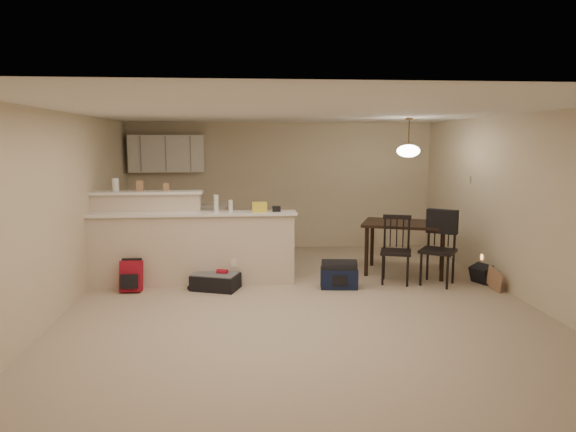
{
  "coord_description": "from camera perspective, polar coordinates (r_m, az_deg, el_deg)",
  "views": [
    {
      "loc": [
        -0.71,
        -6.68,
        2.12
      ],
      "look_at": [
        -0.1,
        0.7,
        1.05
      ],
      "focal_mm": 32.0,
      "sensor_mm": 36.0,
      "label": 1
    }
  ],
  "objects": [
    {
      "name": "kitchen_counter",
      "position": [
        10.09,
        -12.01,
        -1.48
      ],
      "size": [
        1.8,
        0.6,
        0.9
      ],
      "primitive_type": "cube",
      "color": "white",
      "rests_on": "ground"
    },
    {
      "name": "pendant_lamp",
      "position": [
        8.38,
        13.23,
        7.12
      ],
      "size": [
        0.36,
        0.36,
        0.62
      ],
      "color": "brown",
      "rests_on": "room"
    },
    {
      "name": "jar",
      "position": [
        8.06,
        -18.62,
        3.31
      ],
      "size": [
        0.1,
        0.1,
        0.2
      ],
      "primitive_type": "cylinder",
      "color": "silver",
      "rests_on": "breakfast_bar"
    },
    {
      "name": "dining_chair_far",
      "position": [
        7.96,
        16.32,
        -3.52
      ],
      "size": [
        0.65,
        0.65,
        1.09
      ],
      "primitive_type": null,
      "rotation": [
        0.0,
        0.0,
        -0.61
      ],
      "color": "black",
      "rests_on": "ground"
    },
    {
      "name": "cardboard_sheet",
      "position": [
        8.02,
        21.95,
        -6.59
      ],
      "size": [
        0.02,
        0.4,
        0.3
      ],
      "primitive_type": "cube",
      "rotation": [
        0.0,
        0.0,
        1.59
      ],
      "color": "#A07453",
      "rests_on": "ground"
    },
    {
      "name": "bottle_a",
      "position": [
        7.64,
        -7.98,
        1.38
      ],
      "size": [
        0.07,
        0.07,
        0.26
      ],
      "primitive_type": "cylinder",
      "color": "silver",
      "rests_on": "breakfast_bar"
    },
    {
      "name": "navy_duffel",
      "position": [
        7.6,
        5.69,
        -6.88
      ],
      "size": [
        0.56,
        0.34,
        0.29
      ],
      "primitive_type": "cube",
      "rotation": [
        0.0,
        0.0,
        -0.1
      ],
      "color": "#111A37",
      "rests_on": "ground"
    },
    {
      "name": "black_daypack",
      "position": [
        8.35,
        20.79,
        -6.08
      ],
      "size": [
        0.32,
        0.36,
        0.27
      ],
      "primitive_type": "cube",
      "rotation": [
        0.0,
        0.0,
        1.97
      ],
      "color": "black",
      "rests_on": "ground"
    },
    {
      "name": "breakfast_bar",
      "position": [
        7.88,
        -12.3,
        -3.03
      ],
      "size": [
        3.08,
        0.58,
        1.39
      ],
      "color": "beige",
      "rests_on": "ground"
    },
    {
      "name": "dining_table",
      "position": [
        8.5,
        12.95,
        -1.38
      ],
      "size": [
        1.56,
        1.31,
        0.83
      ],
      "rotation": [
        0.0,
        0.0,
        -0.37
      ],
      "color": "black",
      "rests_on": "ground"
    },
    {
      "name": "cereal_box",
      "position": [
        7.98,
        -16.14,
        3.23
      ],
      "size": [
        0.1,
        0.07,
        0.16
      ],
      "primitive_type": "cube",
      "color": "#A07453",
      "rests_on": "breakfast_bar"
    },
    {
      "name": "thermostat",
      "position": [
        9.04,
        19.45,
        3.83
      ],
      "size": [
        0.02,
        0.12,
        0.12
      ],
      "primitive_type": "cube",
      "color": "beige",
      "rests_on": "room"
    },
    {
      "name": "suitcase",
      "position": [
        7.57,
        -8.04,
        -7.25
      ],
      "size": [
        0.75,
        0.61,
        0.22
      ],
      "primitive_type": "cube",
      "rotation": [
        0.0,
        0.0,
        -0.33
      ],
      "color": "black",
      "rests_on": "ground"
    },
    {
      "name": "room",
      "position": [
        6.77,
        1.33,
        0.84
      ],
      "size": [
        7.0,
        7.02,
        2.5
      ],
      "color": "tan",
      "rests_on": "ground"
    },
    {
      "name": "upper_cabinets",
      "position": [
        10.11,
        -13.3,
        6.77
      ],
      "size": [
        1.4,
        0.34,
        0.7
      ],
      "primitive_type": "cube",
      "color": "white",
      "rests_on": "room"
    },
    {
      "name": "bottle_b",
      "position": [
        7.64,
        -6.4,
        1.11
      ],
      "size": [
        0.06,
        0.06,
        0.18
      ],
      "primitive_type": "cylinder",
      "color": "silver",
      "rests_on": "breakfast_bar"
    },
    {
      "name": "dining_chair_near",
      "position": [
        7.9,
        11.91,
        -3.72
      ],
      "size": [
        0.56,
        0.54,
        1.02
      ],
      "primitive_type": null,
      "rotation": [
        0.0,
        0.0,
        -0.32
      ],
      "color": "black",
      "rests_on": "ground"
    },
    {
      "name": "small_box",
      "position": [
        7.92,
        -13.38,
        3.15
      ],
      "size": [
        0.08,
        0.06,
        0.12
      ],
      "primitive_type": "cube",
      "color": "#A07453",
      "rests_on": "breakfast_bar"
    },
    {
      "name": "bag_lump",
      "position": [
        7.64,
        -3.18,
        0.99
      ],
      "size": [
        0.22,
        0.18,
        0.14
      ],
      "primitive_type": "cube",
      "color": "#A07453",
      "rests_on": "breakfast_bar"
    },
    {
      "name": "pouch",
      "position": [
        7.66,
        -1.29,
        0.79
      ],
      "size": [
        0.12,
        0.1,
        0.08
      ],
      "primitive_type": "cube",
      "color": "#A07453",
      "rests_on": "breakfast_bar"
    },
    {
      "name": "red_backpack",
      "position": [
        7.71,
        -17.02,
        -6.4
      ],
      "size": [
        0.3,
        0.2,
        0.44
      ],
      "primitive_type": "cube",
      "rotation": [
        0.0,
        0.0,
        -0.04
      ],
      "color": "maroon",
      "rests_on": "ground"
    }
  ]
}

